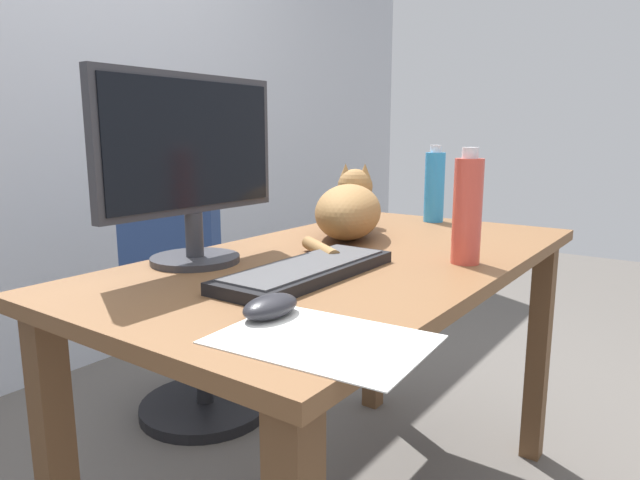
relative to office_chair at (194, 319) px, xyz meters
name	(u,v)px	position (x,y,z in m)	size (l,w,h in m)	color
back_wall	(12,62)	(-0.16, 0.79, 0.92)	(6.00, 0.04, 2.60)	silver
desk	(354,298)	(-0.16, -0.77, 0.25)	(1.36, 0.71, 0.74)	brown
office_chair	(194,319)	(0.00, 0.00, 0.00)	(0.50, 0.48, 0.90)	black
monitor	(192,162)	(-0.45, -0.52, 0.59)	(0.48, 0.20, 0.41)	#333338
keyboard	(307,270)	(-0.40, -0.81, 0.37)	(0.44, 0.15, 0.03)	black
cat	(349,208)	(0.03, -0.63, 0.44)	(0.56, 0.33, 0.20)	olive
computer_mouse	(271,307)	(-0.64, -0.91, 0.38)	(0.11, 0.06, 0.04)	#232328
paper_sheet	(323,339)	(-0.67, -1.04, 0.36)	(0.21, 0.30, 0.00)	white
water_bottle	(467,210)	(-0.10, -1.02, 0.48)	(0.06, 0.06, 0.26)	#D84C3D
spray_bottle	(434,186)	(0.43, -0.71, 0.48)	(0.07, 0.07, 0.25)	#2D8CD1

